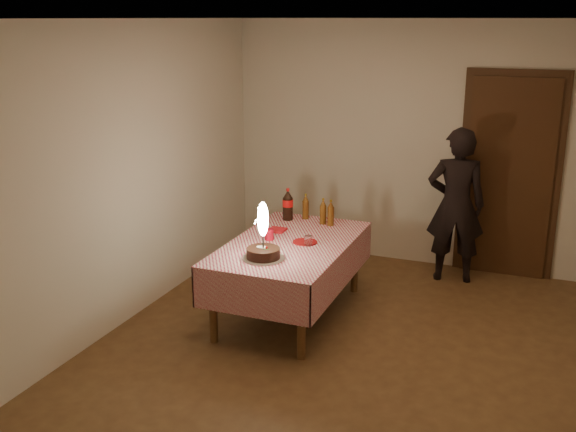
% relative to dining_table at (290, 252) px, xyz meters
% --- Properties ---
extents(ground, '(4.00, 4.50, 0.01)m').
position_rel_dining_table_xyz_m(ground, '(0.69, -0.43, -0.60)').
color(ground, brown).
rests_on(ground, ground).
extents(room_shell, '(4.04, 4.54, 2.62)m').
position_rel_dining_table_xyz_m(room_shell, '(0.73, -0.35, 1.06)').
color(room_shell, beige).
rests_on(room_shell, ground).
extents(dining_table, '(1.02, 1.72, 0.69)m').
position_rel_dining_table_xyz_m(dining_table, '(0.00, 0.00, 0.00)').
color(dining_table, brown).
rests_on(dining_table, ground).
extents(birthday_cake, '(0.35, 0.35, 0.48)m').
position_rel_dining_table_xyz_m(birthday_cake, '(-0.05, -0.46, 0.21)').
color(birthday_cake, white).
rests_on(birthday_cake, dining_table).
extents(red_plate, '(0.22, 0.22, 0.01)m').
position_rel_dining_table_xyz_m(red_plate, '(0.12, 0.05, 0.10)').
color(red_plate, '#A90B10').
rests_on(red_plate, dining_table).
extents(red_cup, '(0.08, 0.08, 0.10)m').
position_rel_dining_table_xyz_m(red_cup, '(-0.20, 0.00, 0.14)').
color(red_cup, '#B40C1F').
rests_on(red_cup, dining_table).
extents(clear_cup, '(0.07, 0.07, 0.09)m').
position_rel_dining_table_xyz_m(clear_cup, '(0.18, -0.02, 0.14)').
color(clear_cup, silver).
rests_on(clear_cup, dining_table).
extents(napkin_stack, '(0.15, 0.15, 0.02)m').
position_rel_dining_table_xyz_m(napkin_stack, '(-0.24, 0.27, 0.10)').
color(napkin_stack, '#B1141B').
rests_on(napkin_stack, dining_table).
extents(cola_bottle, '(0.10, 0.10, 0.32)m').
position_rel_dining_table_xyz_m(cola_bottle, '(-0.28, 0.64, 0.25)').
color(cola_bottle, black).
rests_on(cola_bottle, dining_table).
extents(amber_bottle_left, '(0.06, 0.06, 0.26)m').
position_rel_dining_table_xyz_m(amber_bottle_left, '(-0.13, 0.74, 0.21)').
color(amber_bottle_left, '#5D3510').
rests_on(amber_bottle_left, dining_table).
extents(amber_bottle_right, '(0.06, 0.06, 0.26)m').
position_rel_dining_table_xyz_m(amber_bottle_right, '(0.17, 0.62, 0.21)').
color(amber_bottle_right, '#5D3510').
rests_on(amber_bottle_right, dining_table).
extents(amber_bottle_mid, '(0.06, 0.06, 0.26)m').
position_rel_dining_table_xyz_m(amber_bottle_mid, '(0.09, 0.64, 0.21)').
color(amber_bottle_mid, '#5D3510').
rests_on(amber_bottle_mid, dining_table).
extents(photographer, '(0.64, 0.49, 1.59)m').
position_rel_dining_table_xyz_m(photographer, '(1.23, 1.42, 0.20)').
color(photographer, black).
rests_on(photographer, ground).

